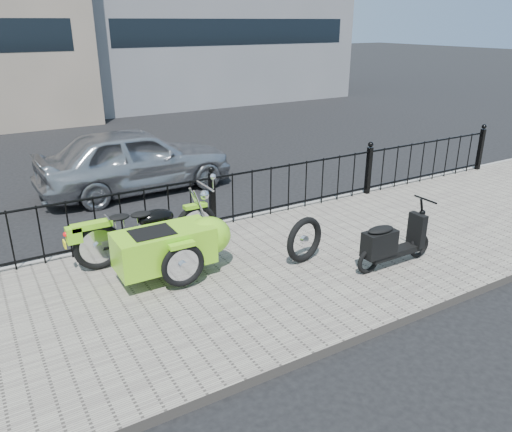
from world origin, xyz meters
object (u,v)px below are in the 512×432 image
scooter (391,243)px  spare_tire (304,240)px  motorcycle_sidecar (173,241)px  sedan_car (135,159)px

scooter → spare_tire: 1.22m
motorcycle_sidecar → spare_tire: 1.89m
motorcycle_sidecar → sedan_car: size_ratio=0.56×
motorcycle_sidecar → scooter: (2.72, -1.43, -0.11)m
scooter → spare_tire: (-0.96, 0.76, -0.02)m
motorcycle_sidecar → sedan_car: (0.82, 4.12, 0.10)m
spare_tire → sedan_car: (-0.94, 4.79, 0.23)m
scooter → sedan_car: 5.87m
spare_tire → motorcycle_sidecar: bearing=159.2°
scooter → sedan_car: (-1.89, 5.55, 0.21)m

